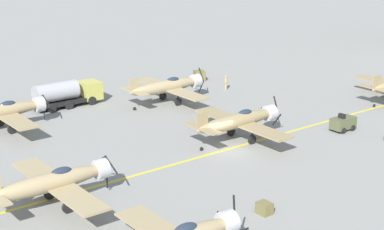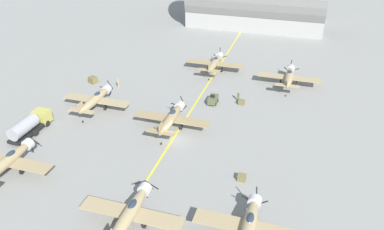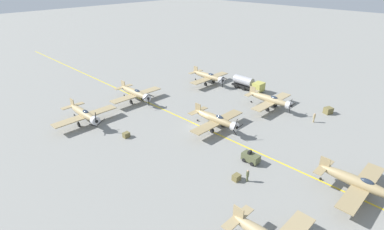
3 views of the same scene
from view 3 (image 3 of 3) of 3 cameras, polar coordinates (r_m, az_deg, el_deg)
ground_plane at (r=54.94m, az=1.67°, el=-2.20°), size 400.00×400.00×0.00m
taxiway_stripe at (r=54.93m, az=1.67°, el=-2.20°), size 0.30×160.00×0.01m
airplane_far_center at (r=43.45m, az=29.27°, el=-11.25°), size 12.00×9.98×3.80m
airplane_near_left at (r=75.09m, az=3.19°, el=7.34°), size 12.00×9.98×3.65m
airplane_near_center at (r=65.71m, az=-10.74°, el=4.15°), size 12.00×9.98×3.65m
airplane_near_right at (r=58.56m, az=-19.86°, el=0.22°), size 12.00×9.98×3.80m
airplane_mid_center at (r=53.24m, az=4.64°, el=-0.82°), size 12.00×9.98×3.69m
airplane_mid_left at (r=63.21m, az=14.75°, el=2.84°), size 12.00×9.98×3.65m
fuel_tanker at (r=72.85m, az=10.64°, el=5.92°), size 2.67×8.00×2.98m
tow_tractor at (r=45.73m, az=11.13°, el=-7.92°), size 1.57×2.60×1.79m
ground_crew_walking at (r=41.71m, az=10.52°, el=-11.21°), size 0.40×0.40×1.85m
ground_crew_inspecting at (r=60.51m, az=22.25°, el=-0.42°), size 0.40×0.40×1.84m
supply_crate_by_tanker at (r=52.53m, az=-12.41°, el=-3.72°), size 1.07×0.90×0.89m
supply_crate_mid_lane at (r=42.04m, az=8.47°, el=-11.68°), size 1.08×0.92×0.87m
supply_crate_outboard at (r=65.51m, az=24.52°, el=0.78°), size 1.89×1.74×1.27m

